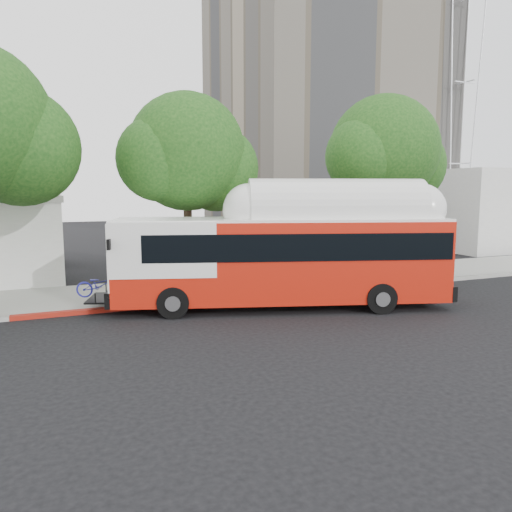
{
  "coord_description": "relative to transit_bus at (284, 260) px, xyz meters",
  "views": [
    {
      "loc": [
        -6.54,
        -15.05,
        4.54
      ],
      "look_at": [
        0.95,
        3.0,
        1.92
      ],
      "focal_mm": 35.0,
      "sensor_mm": 36.0,
      "label": 1
    }
  ],
  "objects": [
    {
      "name": "sidewalk",
      "position": [
        -1.67,
        4.55,
        -1.78
      ],
      "size": [
        60.0,
        5.0,
        0.15
      ],
      "primitive_type": "cube",
      "color": "gray",
      "rests_on": "ground"
    },
    {
      "name": "street_tree_mid",
      "position": [
        -2.27,
        4.11,
        4.05
      ],
      "size": [
        5.75,
        5.0,
        8.62
      ],
      "color": "#2D2116",
      "rests_on": "ground"
    },
    {
      "name": "curb_strip",
      "position": [
        -1.67,
        1.95,
        -1.78
      ],
      "size": [
        60.0,
        0.3,
        0.15
      ],
      "primitive_type": "cube",
      "color": "gray",
      "rests_on": "ground"
    },
    {
      "name": "red_curb_segment",
      "position": [
        -4.67,
        1.95,
        -1.77
      ],
      "size": [
        10.0,
        0.32,
        0.16
      ],
      "primitive_type": "cube",
      "color": "maroon",
      "rests_on": "ground"
    },
    {
      "name": "street_tree_right",
      "position": [
        7.77,
        3.91,
        4.4
      ],
      "size": [
        6.21,
        5.4,
        9.18
      ],
      "color": "#2D2116",
      "rests_on": "ground"
    },
    {
      "name": "transit_bus",
      "position": [
        0.0,
        0.0,
        0.0
      ],
      "size": [
        13.49,
        6.26,
        3.96
      ],
      "rotation": [
        0.0,
        0.0,
        -0.3
      ],
      "color": "red",
      "rests_on": "ground"
    },
    {
      "name": "apartment_tower",
      "position": [
        16.33,
        26.05,
        15.76
      ],
      "size": [
        18.0,
        18.0,
        37.0
      ],
      "color": "gray",
      "rests_on": "ground"
    },
    {
      "name": "ground",
      "position": [
        -1.67,
        -1.95,
        -1.85
      ],
      "size": [
        120.0,
        120.0,
        0.0
      ],
      "primitive_type": "plane",
      "color": "black",
      "rests_on": "ground"
    },
    {
      "name": "horizon_block",
      "position": [
        28.33,
        14.05,
        1.15
      ],
      "size": [
        20.0,
        12.0,
        6.0
      ],
      "primitive_type": "cube",
      "color": "silver",
      "rests_on": "ground"
    }
  ]
}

